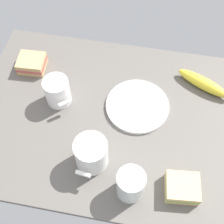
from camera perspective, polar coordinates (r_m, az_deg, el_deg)
name	(u,v)px	position (r cm, az deg, el deg)	size (l,w,h in cm)	color
tabletop	(112,118)	(99.85, 0.00, -1.20)	(90.00, 64.00, 2.00)	#5B5651
plate_of_food	(137,106)	(100.83, 4.73, 1.14)	(20.62, 20.62, 1.20)	white
coffee_mug_black	(57,91)	(99.96, -10.11, 3.83)	(9.33, 10.00, 9.71)	white
coffee_mug_milky	(91,154)	(87.49, -3.88, -7.70)	(9.52, 12.04, 10.38)	white
sandwich_main	(182,188)	(89.22, 12.90, -13.53)	(9.92, 9.11, 4.40)	#DBB77A
sandwich_side	(32,63)	(112.77, -14.66, 8.71)	(9.51, 8.65, 4.40)	tan
glass_of_milk	(130,185)	(84.88, 3.43, -13.34)	(7.75, 7.75, 10.12)	silver
banana	(203,83)	(108.43, 16.57, 5.13)	(18.56, 11.85, 4.07)	yellow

